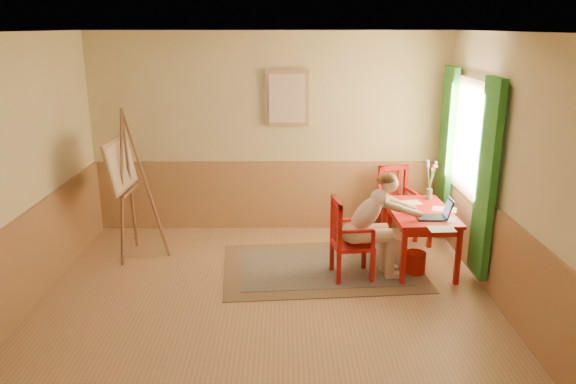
{
  "coord_description": "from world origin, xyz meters",
  "views": [
    {
      "loc": [
        0.21,
        -5.45,
        2.85
      ],
      "look_at": [
        0.25,
        0.55,
        1.05
      ],
      "focal_mm": 34.54,
      "sensor_mm": 36.0,
      "label": 1
    }
  ],
  "objects_px": {
    "chair_back": "(396,203)",
    "easel": "(124,170)",
    "laptop": "(437,214)",
    "figure": "(373,221)",
    "table": "(420,217)",
    "chair_left": "(348,239)"
  },
  "relations": [
    {
      "from": "chair_back",
      "to": "easel",
      "type": "height_order",
      "value": "easel"
    },
    {
      "from": "chair_back",
      "to": "laptop",
      "type": "bearing_deg",
      "value": -81.1
    },
    {
      "from": "figure",
      "to": "laptop",
      "type": "xyz_separation_m",
      "value": [
        0.73,
        0.03,
        0.07
      ]
    },
    {
      "from": "figure",
      "to": "easel",
      "type": "relative_size",
      "value": 0.66
    },
    {
      "from": "easel",
      "to": "laptop",
      "type": "bearing_deg",
      "value": -9.6
    },
    {
      "from": "figure",
      "to": "table",
      "type": "bearing_deg",
      "value": 28.64
    },
    {
      "from": "figure",
      "to": "laptop",
      "type": "relative_size",
      "value": 3.26
    },
    {
      "from": "table",
      "to": "chair_left",
      "type": "xyz_separation_m",
      "value": [
        -0.91,
        -0.36,
        -0.15
      ]
    },
    {
      "from": "chair_left",
      "to": "easel",
      "type": "bearing_deg",
      "value": 165.92
    },
    {
      "from": "table",
      "to": "easel",
      "type": "relative_size",
      "value": 0.64
    },
    {
      "from": "chair_left",
      "to": "chair_back",
      "type": "distance_m",
      "value": 1.56
    },
    {
      "from": "laptop",
      "to": "easel",
      "type": "relative_size",
      "value": 0.2
    },
    {
      "from": "chair_back",
      "to": "laptop",
      "type": "height_order",
      "value": "chair_back"
    },
    {
      "from": "chair_left",
      "to": "figure",
      "type": "relative_size",
      "value": 0.76
    },
    {
      "from": "chair_left",
      "to": "laptop",
      "type": "relative_size",
      "value": 2.48
    },
    {
      "from": "table",
      "to": "easel",
      "type": "bearing_deg",
      "value": 174.9
    },
    {
      "from": "chair_back",
      "to": "laptop",
      "type": "relative_size",
      "value": 2.54
    },
    {
      "from": "chair_back",
      "to": "easel",
      "type": "distance_m",
      "value": 3.66
    },
    {
      "from": "figure",
      "to": "easel",
      "type": "distance_m",
      "value": 3.12
    },
    {
      "from": "table",
      "to": "chair_back",
      "type": "height_order",
      "value": "chair_back"
    },
    {
      "from": "table",
      "to": "chair_back",
      "type": "xyz_separation_m",
      "value": [
        -0.09,
        0.97,
        -0.13
      ]
    },
    {
      "from": "table",
      "to": "chair_back",
      "type": "bearing_deg",
      "value": 95.23
    }
  ]
}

